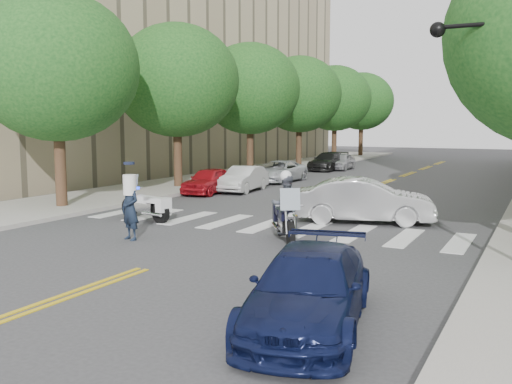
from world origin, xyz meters
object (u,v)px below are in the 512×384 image
Objects in this scene: officer_standing at (130,209)px; sedan_blue at (309,289)px; motorcycle_police at (285,210)px; convertible at (365,201)px; motorcycle_parked at (148,206)px.

sedan_blue is at bearing -13.98° from officer_standing.
motorcycle_police reaches higher than sedan_blue.
convertible is (1.19, 3.95, -0.15)m from motorcycle_police.
convertible reaches higher than sedan_blue.
convertible is 10.46m from sedan_blue.
sedan_blue is at bearing 84.89° from motorcycle_police.
motorcycle_parked reaches higher than convertible.
convertible is (6.80, 3.14, 0.22)m from motorcycle_parked.
motorcycle_parked is at bearing -40.87° from motorcycle_police.
motorcycle_parked is 7.50m from convertible.
motorcycle_parked reaches higher than sedan_blue.
motorcycle_police is 4.13m from convertible.
officer_standing is at bearing -138.16° from motorcycle_parked.
sedan_blue is (7.36, -4.29, -0.28)m from officer_standing.
motorcycle_parked is at bearing 134.98° from officer_standing.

